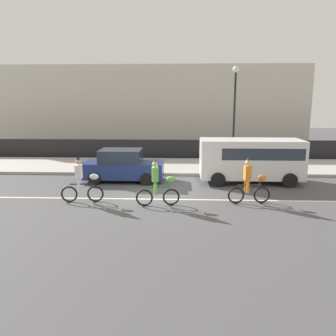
{
  "coord_description": "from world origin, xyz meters",
  "views": [
    {
      "loc": [
        1.08,
        -13.65,
        3.97
      ],
      "look_at": [
        0.46,
        1.2,
        1.0
      ],
      "focal_mm": 35.0,
      "sensor_mm": 36.0,
      "label": 1
    }
  ],
  "objects_px": {
    "parade_cyclist_zebra": "(82,182)",
    "parked_car_navy": "(123,166)",
    "street_lamp_post": "(235,102)",
    "parade_cyclist_orange": "(250,183)",
    "parked_van_white": "(252,157)",
    "parade_cyclist_lime": "(158,185)",
    "pedestrian_onlooker": "(217,151)"
  },
  "relations": [
    {
      "from": "parade_cyclist_zebra",
      "to": "parked_car_navy",
      "type": "relative_size",
      "value": 0.47
    },
    {
      "from": "parade_cyclist_zebra",
      "to": "parked_car_navy",
      "type": "xyz_separation_m",
      "value": [
        0.98,
        3.71,
        -0.06
      ]
    },
    {
      "from": "street_lamp_post",
      "to": "parade_cyclist_orange",
      "type": "bearing_deg",
      "value": -92.69
    },
    {
      "from": "parade_cyclist_orange",
      "to": "parked_van_white",
      "type": "bearing_deg",
      "value": 77.41
    },
    {
      "from": "parade_cyclist_lime",
      "to": "street_lamp_post",
      "type": "relative_size",
      "value": 0.33
    },
    {
      "from": "parade_cyclist_zebra",
      "to": "street_lamp_post",
      "type": "relative_size",
      "value": 0.33
    },
    {
      "from": "parked_van_white",
      "to": "parked_car_navy",
      "type": "relative_size",
      "value": 1.22
    },
    {
      "from": "parade_cyclist_zebra",
      "to": "parked_car_navy",
      "type": "height_order",
      "value": "parade_cyclist_zebra"
    },
    {
      "from": "parade_cyclist_orange",
      "to": "parked_car_navy",
      "type": "relative_size",
      "value": 0.47
    },
    {
      "from": "pedestrian_onlooker",
      "to": "parked_van_white",
      "type": "bearing_deg",
      "value": -72.13
    },
    {
      "from": "parade_cyclist_zebra",
      "to": "parked_van_white",
      "type": "bearing_deg",
      "value": 26.2
    },
    {
      "from": "parked_car_navy",
      "to": "parade_cyclist_orange",
      "type": "bearing_deg",
      "value": -31.98
    },
    {
      "from": "parked_van_white",
      "to": "parked_car_navy",
      "type": "xyz_separation_m",
      "value": [
        -6.55,
        0.0,
        -0.5
      ]
    },
    {
      "from": "parade_cyclist_zebra",
      "to": "parade_cyclist_lime",
      "type": "relative_size",
      "value": 1.0
    },
    {
      "from": "parked_van_white",
      "to": "parked_car_navy",
      "type": "height_order",
      "value": "parked_van_white"
    },
    {
      "from": "parade_cyclist_lime",
      "to": "parked_car_navy",
      "type": "xyz_separation_m",
      "value": [
        -2.12,
        4.06,
        -0.06
      ]
    },
    {
      "from": "parade_cyclist_zebra",
      "to": "parked_van_white",
      "type": "relative_size",
      "value": 0.38
    },
    {
      "from": "pedestrian_onlooker",
      "to": "street_lamp_post",
      "type": "bearing_deg",
      "value": -50.3
    },
    {
      "from": "parade_cyclist_zebra",
      "to": "parked_car_navy",
      "type": "distance_m",
      "value": 3.84
    },
    {
      "from": "street_lamp_post",
      "to": "pedestrian_onlooker",
      "type": "bearing_deg",
      "value": 129.7
    },
    {
      "from": "parked_car_navy",
      "to": "street_lamp_post",
      "type": "xyz_separation_m",
      "value": [
        6.06,
        3.04,
        3.21
      ]
    },
    {
      "from": "parked_car_navy",
      "to": "pedestrian_onlooker",
      "type": "xyz_separation_m",
      "value": [
        5.25,
        4.01,
        0.23
      ]
    },
    {
      "from": "parade_cyclist_orange",
      "to": "parked_car_navy",
      "type": "distance_m",
      "value": 6.78
    },
    {
      "from": "parade_cyclist_lime",
      "to": "street_lamp_post",
      "type": "bearing_deg",
      "value": 60.98
    },
    {
      "from": "parade_cyclist_orange",
      "to": "pedestrian_onlooker",
      "type": "xyz_separation_m",
      "value": [
        -0.49,
        7.6,
        0.17
      ]
    },
    {
      "from": "parade_cyclist_zebra",
      "to": "pedestrian_onlooker",
      "type": "distance_m",
      "value": 9.92
    },
    {
      "from": "parade_cyclist_orange",
      "to": "street_lamp_post",
      "type": "distance_m",
      "value": 7.34
    },
    {
      "from": "parade_cyclist_lime",
      "to": "parked_van_white",
      "type": "bearing_deg",
      "value": 42.47
    },
    {
      "from": "parade_cyclist_zebra",
      "to": "street_lamp_post",
      "type": "height_order",
      "value": "street_lamp_post"
    },
    {
      "from": "parade_cyclist_orange",
      "to": "parked_car_navy",
      "type": "height_order",
      "value": "parade_cyclist_orange"
    },
    {
      "from": "parade_cyclist_orange",
      "to": "street_lamp_post",
      "type": "relative_size",
      "value": 0.33
    },
    {
      "from": "parked_van_white",
      "to": "pedestrian_onlooker",
      "type": "xyz_separation_m",
      "value": [
        -1.29,
        4.02,
        -0.27
      ]
    }
  ]
}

